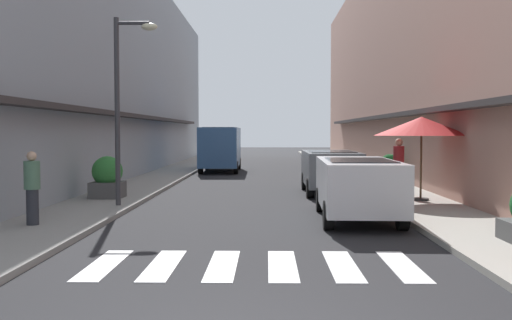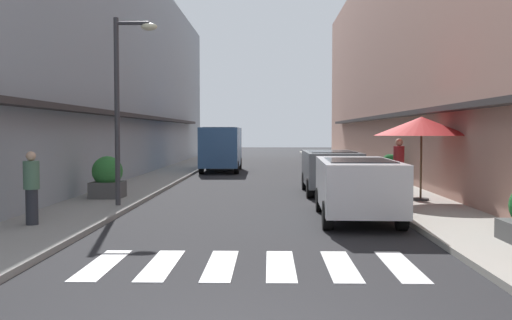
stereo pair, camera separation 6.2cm
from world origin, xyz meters
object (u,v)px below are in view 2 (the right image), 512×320
at_px(parked_car_mid, 331,167).
at_px(delivery_van, 221,145).
at_px(pedestrian_walking_far, 399,165).
at_px(street_lamp, 124,90).
at_px(planter_far, 390,169).
at_px(pedestrian_walking_near, 32,186).
at_px(planter_midblock, 107,178).
at_px(parked_car_near, 357,182).
at_px(cafe_umbrella, 421,126).

distance_m(parked_car_mid, delivery_van, 12.14).
bearing_deg(pedestrian_walking_far, street_lamp, -9.15).
distance_m(delivery_van, pedestrian_walking_far, 14.41).
height_order(street_lamp, planter_far, street_lamp).
bearing_deg(street_lamp, planter_far, 39.98).
distance_m(pedestrian_walking_near, pedestrian_walking_far, 11.00).
bearing_deg(street_lamp, parked_car_mid, 34.47).
height_order(street_lamp, pedestrian_walking_far, street_lamp).
bearing_deg(street_lamp, pedestrian_walking_far, 17.79).
height_order(pedestrian_walking_near, pedestrian_walking_far, pedestrian_walking_far).
bearing_deg(delivery_van, planter_midblock, -99.95).
xyz_separation_m(parked_car_near, delivery_van, (-4.66, 17.22, 0.48)).
height_order(cafe_umbrella, pedestrian_walking_far, cafe_umbrella).
bearing_deg(pedestrian_walking_far, planter_midblock, -21.92).
relative_size(delivery_van, cafe_umbrella, 1.97).
bearing_deg(planter_far, parked_car_mid, -130.21).
height_order(parked_car_near, pedestrian_walking_near, pedestrian_walking_near).
height_order(parked_car_near, delivery_van, delivery_van).
bearing_deg(parked_car_mid, cafe_umbrella, -50.55).
xyz_separation_m(parked_car_near, pedestrian_walking_near, (-7.24, -1.59, 0.03)).
bearing_deg(planter_far, cafe_umbrella, -93.23).
bearing_deg(planter_midblock, parked_car_mid, 18.64).
bearing_deg(planter_midblock, pedestrian_walking_far, 5.02).
height_order(delivery_van, cafe_umbrella, cafe_umbrella).
distance_m(parked_car_near, planter_midblock, 7.93).
bearing_deg(delivery_van, street_lamp, -95.22).
distance_m(delivery_van, street_lamp, 15.54).
relative_size(street_lamp, cafe_umbrella, 1.85).
xyz_separation_m(street_lamp, cafe_umbrella, (8.40, 1.32, -0.97)).
height_order(cafe_umbrella, pedestrian_walking_near, cafe_umbrella).
relative_size(planter_midblock, planter_far, 1.12).
relative_size(planter_far, pedestrian_walking_near, 0.71).
xyz_separation_m(planter_far, pedestrian_walking_far, (-0.71, -4.75, 0.40)).
bearing_deg(cafe_umbrella, parked_car_near, -126.42).
bearing_deg(pedestrian_walking_far, planter_far, -125.43).
bearing_deg(delivery_van, pedestrian_walking_far, -62.59).
relative_size(delivery_van, pedestrian_walking_far, 3.01).
bearing_deg(delivery_van, parked_car_near, -74.85).
bearing_deg(pedestrian_walking_far, parked_car_mid, -65.74).
xyz_separation_m(street_lamp, planter_far, (8.74, 7.33, -2.58)).
height_order(parked_car_mid, pedestrian_walking_near, pedestrian_walking_near).
height_order(parked_car_mid, planter_far, parked_car_mid).
bearing_deg(parked_car_near, pedestrian_walking_near, -167.64).
bearing_deg(pedestrian_walking_near, pedestrian_walking_far, 156.50).
bearing_deg(planter_far, pedestrian_walking_near, -132.64).
bearing_deg(parked_car_near, delivery_van, 105.15).
distance_m(delivery_van, planter_far, 10.91).
xyz_separation_m(street_lamp, pedestrian_walking_near, (-1.18, -3.44, -2.30)).
relative_size(parked_car_mid, delivery_van, 0.77).
bearing_deg(parked_car_mid, street_lamp, -145.53).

